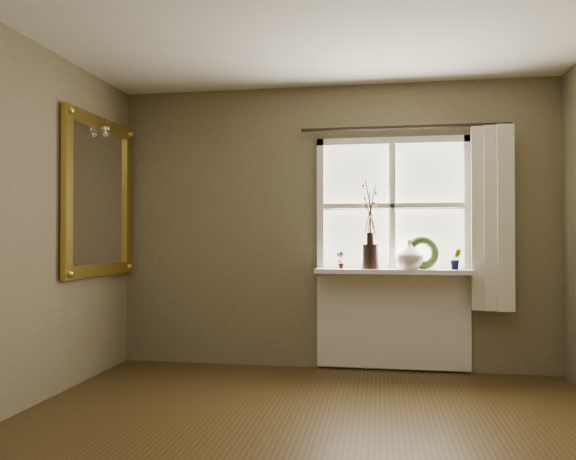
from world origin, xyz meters
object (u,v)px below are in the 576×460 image
(cream_vase, at_px, (410,255))
(gilt_mirror, at_px, (100,196))
(dark_jug, at_px, (370,256))
(wreath, at_px, (423,256))

(cream_vase, distance_m, gilt_mirror, 2.75)
(dark_jug, xyz_separation_m, gilt_mirror, (-2.32, -0.49, 0.53))
(dark_jug, bearing_deg, wreath, 4.99)
(dark_jug, xyz_separation_m, wreath, (0.46, 0.04, 0.00))
(wreath, xyz_separation_m, gilt_mirror, (-2.77, -0.53, 0.52))
(dark_jug, relative_size, wreath, 0.75)
(wreath, distance_m, gilt_mirror, 2.87)
(dark_jug, height_order, cream_vase, cream_vase)
(dark_jug, distance_m, wreath, 0.46)
(dark_jug, relative_size, gilt_mirror, 0.16)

